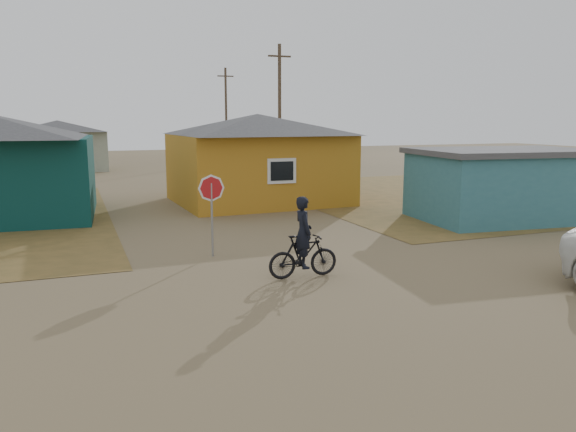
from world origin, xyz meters
The scene contains 10 objects.
ground centered at (0.00, 0.00, 0.00)m, with size 120.00×120.00×0.00m, color olive.
grass_ne centered at (14.00, 13.00, 0.01)m, with size 20.00×18.00×0.00m, color brown.
house_yellow centered at (2.50, 14.00, 2.00)m, with size 7.72×6.76×3.90m.
shed_turquoise centered at (9.50, 6.50, 1.31)m, with size 6.71×4.93×2.60m.
house_pale_west centered at (-6.00, 34.00, 1.86)m, with size 7.04×6.15×3.60m.
house_beige_east centered at (10.00, 40.00, 1.86)m, with size 6.95×6.05×3.60m.
utility_pole_near centered at (6.50, 22.00, 4.14)m, with size 1.40×0.20×8.00m.
utility_pole_far centered at (7.50, 38.00, 4.14)m, with size 1.40×0.20×8.00m.
stop_sign centered at (-1.82, 4.77, 1.65)m, with size 0.70×0.26×2.22m.
cyclist centered at (-0.32, 2.00, 0.70)m, with size 1.70×0.62×1.92m.
Camera 1 is at (-5.25, -9.75, 3.66)m, focal length 35.00 mm.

